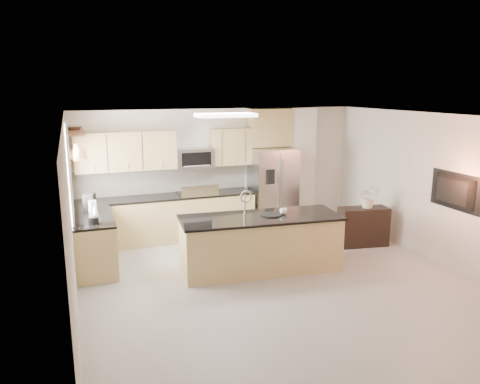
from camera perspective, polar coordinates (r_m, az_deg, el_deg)
name	(u,v)px	position (r m, az deg, el deg)	size (l,w,h in m)	color
floor	(284,288)	(7.38, 5.36, -11.60)	(6.50, 6.50, 0.00)	#ADABA4
ceiling	(288,118)	(6.75, 5.81, 8.99)	(6.00, 6.50, 0.02)	white
wall_back	(220,171)	(9.91, -2.50, 2.60)	(6.00, 0.02, 2.60)	beige
wall_front	(452,296)	(4.40, 24.39, -11.52)	(6.00, 0.02, 2.60)	beige
wall_left	(71,226)	(6.31, -19.94, -3.97)	(0.02, 6.50, 2.60)	beige
wall_right	(446,192)	(8.65, 23.85, 0.05)	(0.02, 6.50, 2.60)	beige
back_counter	(167,218)	(9.50, -8.94, -3.10)	(3.55, 0.66, 1.44)	tan
left_counter	(94,242)	(8.32, -17.36, -5.89)	(0.66, 1.50, 0.92)	tan
range	(197,215)	(9.62, -5.27, -2.79)	(0.76, 0.64, 1.14)	black
upper_cabinets	(159,150)	(9.37, -9.87, 5.10)	(3.50, 0.33, 0.75)	tan
microwave	(194,158)	(9.50, -5.60, 4.14)	(0.76, 0.40, 0.40)	#A5A5A7
refrigerator	(272,190)	(10.01, 3.97, 0.30)	(0.92, 0.78, 1.78)	#A5A5A7
partition_column	(300,167)	(10.46, 7.32, 3.04)	(0.60, 0.30, 2.60)	silver
window	(70,174)	(8.04, -20.05, 2.03)	(0.04, 1.15, 1.65)	white
shelf_lower	(76,155)	(8.09, -19.32, 4.31)	(0.30, 1.20, 0.04)	#91563A
shelf_upper	(75,132)	(8.05, -19.51, 6.91)	(0.30, 1.20, 0.04)	#91563A
ceiling_fixture	(226,115)	(8.08, -1.77, 9.35)	(1.00, 0.50, 0.06)	white
island	(260,243)	(7.92, 2.50, -6.21)	(2.76, 1.20, 1.35)	tan
credenza	(363,227)	(9.43, 14.78, -4.09)	(0.94, 0.40, 0.76)	black
cup	(283,211)	(7.93, 5.32, -2.36)	(0.13, 0.13, 0.10)	white
platter	(271,215)	(7.85, 3.84, -2.78)	(0.35, 0.35, 0.02)	black
blender	(93,214)	(7.71, -17.48, -2.54)	(0.16, 0.16, 0.37)	black
kettle	(95,211)	(8.11, -17.24, -2.21)	(0.19, 0.19, 0.24)	#A5A5A7
coffee_maker	(90,203)	(8.41, -17.86, -1.34)	(0.23, 0.26, 0.33)	black
bowl	(74,127)	(8.23, -19.56, 7.45)	(0.36, 0.36, 0.09)	#A5A5A7
flower_vase	(369,191)	(9.28, 15.44, 0.15)	(0.60, 0.52, 0.67)	silver
television	(451,191)	(8.43, 24.36, 0.06)	(1.08, 0.14, 0.62)	black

